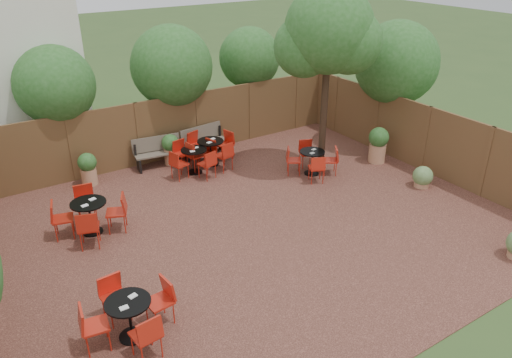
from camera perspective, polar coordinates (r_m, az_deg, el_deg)
ground at (r=12.24m, az=0.04°, el=-5.43°), size 80.00×80.00×0.00m
courtyard_paving at (r=12.23m, az=0.04°, el=-5.39°), size 12.00×10.00×0.02m
fence_back at (r=15.82m, az=-9.95°, el=5.75°), size 12.00×0.08×2.00m
fence_right at (r=15.57m, az=18.93°, el=4.35°), size 0.08×10.00×2.00m
overhang_foliage at (r=13.11m, az=-10.08°, el=9.33°), size 15.77×10.51×2.66m
courtyard_tree at (r=14.06m, az=8.33°, el=15.95°), size 2.63×2.53×5.35m
park_bench_left at (r=15.48m, az=-11.17°, el=3.15°), size 1.52×0.66×0.91m
park_bench_right at (r=16.06m, az=-6.09°, el=4.41°), size 1.57×0.67×0.94m
bistro_tables at (r=12.96m, az=-7.64°, el=-1.38°), size 8.45×7.40×0.94m
planters at (r=14.40m, az=-8.78°, el=1.96°), size 11.51×3.95×1.13m
low_shrubs at (r=13.05m, az=26.59°, el=-4.60°), size 1.55×4.48×0.72m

